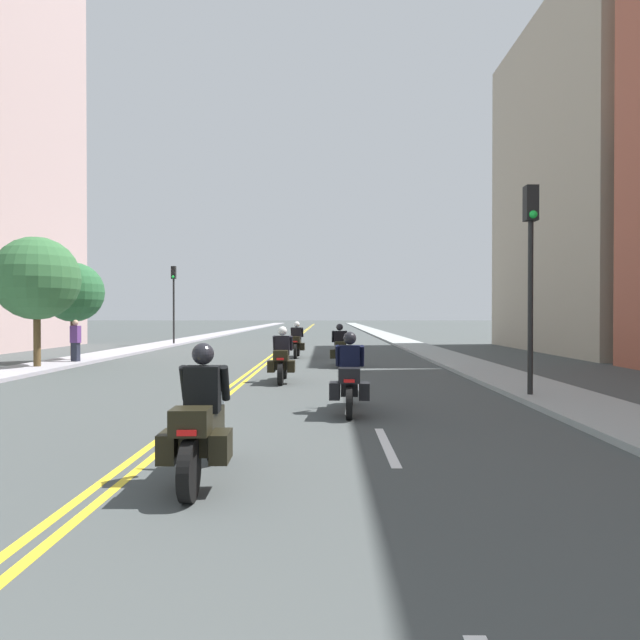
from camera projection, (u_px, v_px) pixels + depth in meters
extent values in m
plane|color=#3F4444|center=(298.00, 337.00, 48.14)|extent=(264.00, 264.00, 0.00)
cube|color=#99959E|center=(210.00, 336.00, 48.23)|extent=(2.08, 144.00, 0.12)
cube|color=#939A98|center=(387.00, 336.00, 48.05)|extent=(2.08, 144.00, 0.12)
cube|color=yellow|center=(297.00, 337.00, 48.14)|extent=(0.12, 132.00, 0.01)
cube|color=yellow|center=(299.00, 337.00, 48.14)|extent=(0.12, 132.00, 0.01)
cube|color=silver|center=(386.00, 445.00, 8.11)|extent=(0.14, 2.40, 0.01)
cube|color=silver|center=(361.00, 390.00, 14.11)|extent=(0.14, 2.40, 0.01)
cube|color=silver|center=(350.00, 367.00, 20.11)|extent=(0.14, 2.40, 0.01)
cube|color=silver|center=(345.00, 355.00, 26.11)|extent=(0.14, 2.40, 0.01)
cube|color=silver|center=(341.00, 348.00, 32.11)|extent=(0.14, 2.40, 0.01)
cube|color=silver|center=(339.00, 342.00, 38.10)|extent=(0.14, 2.40, 0.01)
cube|color=silver|center=(337.00, 339.00, 44.10)|extent=(0.14, 2.40, 0.01)
cube|color=silver|center=(336.00, 336.00, 50.10)|extent=(0.14, 2.40, 0.01)
cube|color=silver|center=(335.00, 333.00, 56.10)|extent=(0.14, 2.40, 0.01)
cube|color=gray|center=(610.00, 184.00, 28.81)|extent=(8.08, 14.22, 17.71)
cylinder|color=black|center=(215.00, 437.00, 7.25)|extent=(0.15, 0.65, 0.64)
cylinder|color=black|center=(189.00, 471.00, 5.68)|extent=(0.15, 0.65, 0.64)
cube|color=silver|center=(215.00, 411.00, 7.25)|extent=(0.15, 0.32, 0.04)
cube|color=black|center=(203.00, 428.00, 6.46)|extent=(0.36, 1.21, 0.40)
cube|color=black|center=(191.00, 421.00, 5.75)|extent=(0.41, 0.37, 0.28)
cube|color=red|center=(187.00, 433.00, 5.56)|extent=(0.20, 0.04, 0.06)
cube|color=black|center=(170.00, 446.00, 5.98)|extent=(0.22, 0.45, 0.32)
cube|color=black|center=(221.00, 446.00, 6.00)|extent=(0.22, 0.45, 0.32)
cube|color=#B2C1CC|center=(211.00, 390.00, 6.96)|extent=(0.36, 0.13, 0.36)
cube|color=black|center=(203.00, 389.00, 6.41)|extent=(0.41, 0.27, 0.54)
cylinder|color=black|center=(185.00, 383.00, 6.55)|extent=(0.11, 0.28, 0.45)
cylinder|color=black|center=(225.00, 383.00, 6.56)|extent=(0.11, 0.28, 0.45)
sphere|color=black|center=(203.00, 354.00, 6.43)|extent=(0.26, 0.26, 0.26)
cylinder|color=black|center=(350.00, 391.00, 11.76)|extent=(0.15, 0.63, 0.62)
cylinder|color=black|center=(349.00, 403.00, 10.11)|extent=(0.15, 0.63, 0.62)
cube|color=silver|center=(350.00, 375.00, 11.75)|extent=(0.16, 0.33, 0.04)
cube|color=black|center=(350.00, 382.00, 10.93)|extent=(0.39, 1.27, 0.40)
cube|color=black|center=(349.00, 375.00, 10.19)|extent=(0.42, 0.38, 0.28)
cube|color=red|center=(349.00, 381.00, 10.00)|extent=(0.20, 0.04, 0.06)
cube|color=black|center=(335.00, 391.00, 10.46)|extent=(0.22, 0.45, 0.32)
cube|color=black|center=(364.00, 391.00, 10.42)|extent=(0.22, 0.45, 0.32)
cube|color=#B2C1CC|center=(350.00, 361.00, 11.46)|extent=(0.37, 0.14, 0.36)
cube|color=black|center=(350.00, 359.00, 10.88)|extent=(0.41, 0.28, 0.54)
cylinder|color=black|center=(338.00, 356.00, 11.04)|extent=(0.12, 0.29, 0.45)
cylinder|color=black|center=(362.00, 356.00, 11.01)|extent=(0.12, 0.29, 0.45)
sphere|color=black|center=(350.00, 338.00, 10.90)|extent=(0.26, 0.26, 0.26)
cylinder|color=black|center=(284.00, 368.00, 16.61)|extent=(0.14, 0.63, 0.63)
cylinder|color=black|center=(280.00, 374.00, 15.04)|extent=(0.14, 0.63, 0.63)
cube|color=silver|center=(284.00, 357.00, 16.61)|extent=(0.14, 0.32, 0.04)
cube|color=black|center=(283.00, 361.00, 15.82)|extent=(0.33, 1.20, 0.40)
cube|color=black|center=(281.00, 356.00, 15.11)|extent=(0.40, 0.36, 0.28)
cube|color=red|center=(280.00, 359.00, 14.92)|extent=(0.20, 0.03, 0.06)
cube|color=black|center=(271.00, 366.00, 15.35)|extent=(0.20, 0.44, 0.32)
cube|color=black|center=(291.00, 366.00, 15.35)|extent=(0.20, 0.44, 0.32)
cube|color=#B2C1CC|center=(284.00, 347.00, 16.32)|extent=(0.36, 0.12, 0.36)
cube|color=black|center=(282.00, 345.00, 15.77)|extent=(0.40, 0.26, 0.54)
cylinder|color=black|center=(275.00, 343.00, 15.92)|extent=(0.10, 0.28, 0.45)
cylinder|color=black|center=(291.00, 343.00, 15.92)|extent=(0.10, 0.28, 0.45)
sphere|color=white|center=(282.00, 331.00, 15.79)|extent=(0.26, 0.26, 0.26)
cylinder|color=black|center=(339.00, 356.00, 21.32)|extent=(0.15, 0.65, 0.64)
cylinder|color=black|center=(341.00, 359.00, 19.76)|extent=(0.15, 0.65, 0.64)
cube|color=silver|center=(339.00, 347.00, 21.32)|extent=(0.15, 0.32, 0.04)
cube|color=black|center=(340.00, 350.00, 20.54)|extent=(0.35, 1.20, 0.40)
cube|color=black|center=(341.00, 346.00, 19.83)|extent=(0.41, 0.37, 0.28)
cube|color=red|center=(341.00, 348.00, 19.64)|extent=(0.20, 0.04, 0.06)
cube|color=black|center=(333.00, 354.00, 20.06)|extent=(0.21, 0.45, 0.32)
cube|color=black|center=(348.00, 354.00, 20.07)|extent=(0.21, 0.45, 0.32)
cube|color=#B2C1CC|center=(339.00, 340.00, 21.03)|extent=(0.36, 0.13, 0.36)
cube|color=black|center=(340.00, 338.00, 20.48)|extent=(0.41, 0.27, 0.53)
cylinder|color=black|center=(333.00, 336.00, 20.63)|extent=(0.11, 0.28, 0.45)
cylinder|color=black|center=(346.00, 336.00, 20.63)|extent=(0.11, 0.28, 0.45)
sphere|color=black|center=(340.00, 327.00, 20.51)|extent=(0.26, 0.26, 0.26)
cylinder|color=black|center=(298.00, 349.00, 25.62)|extent=(0.14, 0.68, 0.68)
cylinder|color=black|center=(295.00, 351.00, 24.05)|extent=(0.14, 0.68, 0.68)
cube|color=silver|center=(298.00, 341.00, 25.61)|extent=(0.15, 0.32, 0.04)
cube|color=black|center=(297.00, 344.00, 24.83)|extent=(0.35, 1.20, 0.40)
cube|color=black|center=(296.00, 340.00, 24.12)|extent=(0.41, 0.37, 0.28)
cube|color=red|center=(295.00, 342.00, 23.93)|extent=(0.20, 0.04, 0.06)
cube|color=black|center=(290.00, 347.00, 24.37)|extent=(0.21, 0.45, 0.32)
cube|color=black|center=(302.00, 347.00, 24.35)|extent=(0.21, 0.45, 0.32)
cube|color=#B2C1CC|center=(298.00, 335.00, 25.33)|extent=(0.36, 0.13, 0.36)
cube|color=black|center=(297.00, 333.00, 24.77)|extent=(0.41, 0.27, 0.54)
cylinder|color=black|center=(292.00, 332.00, 24.93)|extent=(0.11, 0.28, 0.45)
cylinder|color=black|center=(302.00, 332.00, 24.91)|extent=(0.11, 0.28, 0.45)
sphere|color=white|center=(297.00, 324.00, 24.80)|extent=(0.26, 0.26, 0.26)
cylinder|color=black|center=(530.00, 309.00, 12.50)|extent=(0.12, 0.12, 4.14)
cube|color=black|center=(531.00, 203.00, 12.48)|extent=(0.28, 0.28, 0.80)
sphere|color=green|center=(533.00, 214.00, 12.33)|extent=(0.18, 0.18, 0.18)
cylinder|color=black|center=(174.00, 312.00, 34.56)|extent=(0.12, 0.12, 4.25)
cube|color=black|center=(174.00, 273.00, 34.53)|extent=(0.28, 0.28, 0.80)
sphere|color=green|center=(173.00, 277.00, 34.39)|extent=(0.18, 0.18, 0.18)
cube|color=#222534|center=(76.00, 354.00, 21.33)|extent=(0.33, 0.27, 0.84)
cube|color=#5E357C|center=(76.00, 334.00, 21.32)|extent=(0.41, 0.32, 0.67)
sphere|color=tan|center=(75.00, 323.00, 21.32)|extent=(0.22, 0.22, 0.22)
cylinder|color=#4A3325|center=(74.00, 338.00, 22.22)|extent=(0.24, 0.24, 2.01)
sphere|color=#295E35|center=(73.00, 292.00, 22.20)|extent=(2.42, 2.42, 2.42)
cylinder|color=#4E3C21|center=(37.00, 339.00, 19.27)|extent=(0.24, 0.24, 2.20)
sphere|color=#326337|center=(37.00, 278.00, 19.25)|extent=(2.93, 2.93, 2.93)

